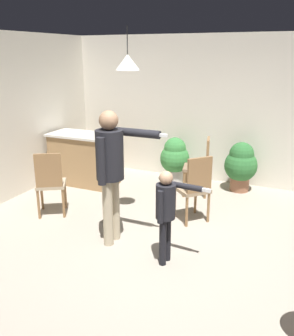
{
  "coord_description": "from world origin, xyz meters",
  "views": [
    {
      "loc": [
        1.35,
        -3.6,
        2.37
      ],
      "look_at": [
        -0.46,
        0.42,
        1.0
      ],
      "focal_mm": 39.76,
      "sensor_mm": 36.0,
      "label": 1
    }
  ],
  "objects_px": {
    "kitchen_counter": "(84,159)",
    "potted_plant_corner": "(241,164)",
    "person_child": "(166,207)",
    "dining_chair_centre_back": "(200,164)",
    "person_adult": "(111,163)",
    "potted_plant_by_wall": "(175,157)",
    "dining_chair_near_wall": "(195,186)",
    "dining_chair_by_counter": "(50,181)"
  },
  "relations": [
    {
      "from": "kitchen_counter",
      "to": "potted_plant_by_wall",
      "type": "bearing_deg",
      "value": 28.19
    },
    {
      "from": "dining_chair_near_wall",
      "to": "potted_plant_corner",
      "type": "xyz_separation_m",
      "value": [
        0.36,
        1.57,
        -0.06
      ]
    },
    {
      "from": "person_child",
      "to": "dining_chair_by_counter",
      "type": "xyz_separation_m",
      "value": [
        -2.06,
        0.53,
        -0.15
      ]
    },
    {
      "from": "kitchen_counter",
      "to": "dining_chair_near_wall",
      "type": "height_order",
      "value": "dining_chair_near_wall"
    },
    {
      "from": "person_child",
      "to": "dining_chair_centre_back",
      "type": "bearing_deg",
      "value": -168.1
    },
    {
      "from": "kitchen_counter",
      "to": "dining_chair_by_counter",
      "type": "xyz_separation_m",
      "value": [
        0.36,
        -1.44,
        0.07
      ]
    },
    {
      "from": "kitchen_counter",
      "to": "dining_chair_by_counter",
      "type": "bearing_deg",
      "value": -76.13
    },
    {
      "from": "dining_chair_by_counter",
      "to": "dining_chair_centre_back",
      "type": "height_order",
      "value": "same"
    },
    {
      "from": "kitchen_counter",
      "to": "dining_chair_near_wall",
      "type": "bearing_deg",
      "value": -17.89
    },
    {
      "from": "kitchen_counter",
      "to": "potted_plant_corner",
      "type": "height_order",
      "value": "kitchen_counter"
    },
    {
      "from": "potted_plant_corner",
      "to": "potted_plant_by_wall",
      "type": "height_order",
      "value": "potted_plant_corner"
    },
    {
      "from": "potted_plant_by_wall",
      "to": "potted_plant_corner",
      "type": "bearing_deg",
      "value": 0.12
    },
    {
      "from": "potted_plant_by_wall",
      "to": "person_adult",
      "type": "bearing_deg",
      "value": -87.74
    },
    {
      "from": "person_child",
      "to": "potted_plant_corner",
      "type": "distance_m",
      "value": 2.8
    },
    {
      "from": "dining_chair_by_counter",
      "to": "dining_chair_near_wall",
      "type": "xyz_separation_m",
      "value": [
        2.02,
        0.67,
        0.0
      ]
    },
    {
      "from": "person_adult",
      "to": "dining_chair_near_wall",
      "type": "xyz_separation_m",
      "value": [
        0.78,
        1.02,
        -0.52
      ]
    },
    {
      "from": "kitchen_counter",
      "to": "dining_chair_near_wall",
      "type": "distance_m",
      "value": 2.5
    },
    {
      "from": "kitchen_counter",
      "to": "dining_chair_near_wall",
      "type": "relative_size",
      "value": 1.26
    },
    {
      "from": "potted_plant_corner",
      "to": "potted_plant_by_wall",
      "type": "bearing_deg",
      "value": -179.88
    },
    {
      "from": "dining_chair_near_wall",
      "to": "potted_plant_by_wall",
      "type": "distance_m",
      "value": 1.8
    },
    {
      "from": "person_adult",
      "to": "potted_plant_corner",
      "type": "xyz_separation_m",
      "value": [
        1.14,
        2.59,
        -0.58
      ]
    },
    {
      "from": "person_child",
      "to": "dining_chair_near_wall",
      "type": "distance_m",
      "value": 1.22
    },
    {
      "from": "dining_chair_near_wall",
      "to": "dining_chair_centre_back",
      "type": "distance_m",
      "value": 1.12
    },
    {
      "from": "dining_chair_by_counter",
      "to": "dining_chair_near_wall",
      "type": "relative_size",
      "value": 1.0
    },
    {
      "from": "kitchen_counter",
      "to": "dining_chair_by_counter",
      "type": "distance_m",
      "value": 1.48
    },
    {
      "from": "potted_plant_corner",
      "to": "dining_chair_near_wall",
      "type": "bearing_deg",
      "value": -102.88
    },
    {
      "from": "person_child",
      "to": "potted_plant_corner",
      "type": "height_order",
      "value": "person_child"
    },
    {
      "from": "dining_chair_by_counter",
      "to": "kitchen_counter",
      "type": "bearing_deg",
      "value": 71.86
    },
    {
      "from": "person_child",
      "to": "dining_chair_by_counter",
      "type": "distance_m",
      "value": 2.13
    },
    {
      "from": "person_child",
      "to": "dining_chair_centre_back",
      "type": "xyz_separation_m",
      "value": [
        -0.28,
        2.3,
        -0.15
      ]
    },
    {
      "from": "dining_chair_by_counter",
      "to": "dining_chair_near_wall",
      "type": "bearing_deg",
      "value": -13.63
    },
    {
      "from": "dining_chair_by_counter",
      "to": "dining_chair_centre_back",
      "type": "relative_size",
      "value": 1.0
    },
    {
      "from": "potted_plant_by_wall",
      "to": "person_child",
      "type": "bearing_deg",
      "value": -71.75
    },
    {
      "from": "person_child",
      "to": "dining_chair_near_wall",
      "type": "xyz_separation_m",
      "value": [
        -0.04,
        1.21,
        -0.15
      ]
    },
    {
      "from": "person_adult",
      "to": "potted_plant_corner",
      "type": "height_order",
      "value": "person_adult"
    },
    {
      "from": "dining_chair_centre_back",
      "to": "potted_plant_by_wall",
      "type": "bearing_deg",
      "value": 39.76
    },
    {
      "from": "dining_chair_by_counter",
      "to": "potted_plant_corner",
      "type": "relative_size",
      "value": 1.13
    },
    {
      "from": "dining_chair_by_counter",
      "to": "potted_plant_by_wall",
      "type": "bearing_deg",
      "value": 30.97
    },
    {
      "from": "dining_chair_centre_back",
      "to": "potted_plant_by_wall",
      "type": "distance_m",
      "value": 0.8
    },
    {
      "from": "dining_chair_centre_back",
      "to": "kitchen_counter",
      "type": "bearing_deg",
      "value": 85.18
    },
    {
      "from": "kitchen_counter",
      "to": "person_adult",
      "type": "height_order",
      "value": "person_adult"
    },
    {
      "from": "dining_chair_by_counter",
      "to": "dining_chair_near_wall",
      "type": "distance_m",
      "value": 2.13
    }
  ]
}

